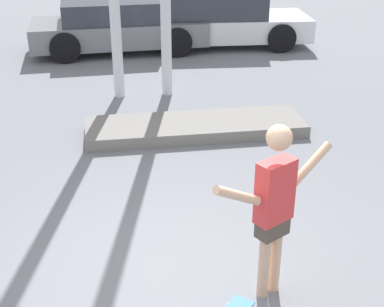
% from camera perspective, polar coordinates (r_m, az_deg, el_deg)
% --- Properties ---
extents(ground_plane, '(36.00, 36.00, 0.00)m').
position_cam_1_polar(ground_plane, '(5.64, -1.99, -13.08)').
color(ground_plane, slate).
extents(skateboarder, '(1.29, 0.81, 1.79)m').
position_cam_1_polar(skateboarder, '(4.93, 8.76, -5.22)').
color(skateboarder, '#DBAD89').
rests_on(skateboarder, ground_plane).
extents(manual_pad, '(3.60, 1.13, 0.20)m').
position_cam_1_polar(manual_pad, '(8.84, 0.39, 2.86)').
color(manual_pad, slate).
rests_on(manual_pad, ground_plane).
extents(parked_car_grey, '(4.39, 2.21, 1.27)m').
position_cam_1_polar(parked_car_grey, '(13.83, -8.05, 13.35)').
color(parked_car_grey, slate).
rests_on(parked_car_grey, ground_plane).
extents(parked_car_white, '(4.52, 2.13, 1.32)m').
position_cam_1_polar(parked_car_white, '(14.28, 2.99, 14.03)').
color(parked_car_white, white).
rests_on(parked_car_white, ground_plane).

